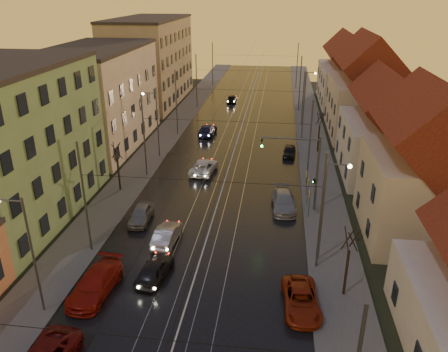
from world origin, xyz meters
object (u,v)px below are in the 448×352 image
at_px(street_lamp_3, 305,93).
at_px(driving_car_0, 155,269).
at_px(parked_left_3, 141,214).
at_px(traffic_light_mast, 306,164).
at_px(parked_right_1, 284,201).
at_px(driving_car_1, 167,234).
at_px(street_lamp_0, 26,245).
at_px(street_lamp_2, 155,118).
at_px(parked_left_2, 95,284).
at_px(parked_right_2, 289,151).
at_px(driving_car_2, 204,167).
at_px(driving_car_4, 232,99).
at_px(driving_car_3, 207,130).
at_px(street_lamp_1, 328,202).
at_px(parked_right_0, 301,300).

height_order(street_lamp_3, driving_car_0, street_lamp_3).
bearing_deg(parked_left_3, traffic_light_mast, 12.50).
bearing_deg(parked_right_1, driving_car_1, -147.05).
distance_m(street_lamp_0, street_lamp_2, 28.00).
bearing_deg(driving_car_1, parked_left_2, 67.96).
bearing_deg(parked_right_2, street_lamp_3, 85.01).
height_order(street_lamp_2, driving_car_1, street_lamp_2).
distance_m(street_lamp_0, street_lamp_3, 47.62).
distance_m(driving_car_0, driving_car_2, 19.40).
bearing_deg(traffic_light_mast, driving_car_4, 105.20).
relative_size(driving_car_3, parked_right_1, 0.99).
distance_m(driving_car_4, parked_left_3, 44.59).
height_order(street_lamp_1, parked_right_1, street_lamp_1).
bearing_deg(street_lamp_0, driving_car_3, 82.82).
bearing_deg(street_lamp_3, parked_left_3, -115.65).
bearing_deg(parked_right_2, parked_right_1, -88.59).
bearing_deg(driving_car_0, driving_car_3, -79.37).
bearing_deg(traffic_light_mast, street_lamp_2, 144.93).
xyz_separation_m(street_lamp_0, parked_right_0, (16.43, 2.36, -4.22)).
height_order(traffic_light_mast, driving_car_3, traffic_light_mast).
distance_m(traffic_light_mast, driving_car_0, 16.36).
bearing_deg(street_lamp_0, parked_right_2, 62.12).
xyz_separation_m(driving_car_0, driving_car_1, (-0.32, 4.73, 0.00)).
xyz_separation_m(parked_left_3, parked_right_2, (13.08, 18.09, -0.08)).
height_order(street_lamp_3, parked_left_3, street_lamp_3).
bearing_deg(parked_left_3, street_lamp_3, 61.59).
height_order(driving_car_1, driving_car_4, driving_car_1).
relative_size(street_lamp_3, parked_right_2, 2.22).
relative_size(street_lamp_1, street_lamp_3, 1.00).
bearing_deg(parked_left_3, parked_left_2, -92.97).
xyz_separation_m(driving_car_3, parked_right_2, (11.28, -7.14, -0.12)).
bearing_deg(parked_left_2, traffic_light_mast, 48.80).
bearing_deg(driving_car_0, street_lamp_1, -154.89).
bearing_deg(parked_right_0, driving_car_0, 164.37).
xyz_separation_m(traffic_light_mast, driving_car_2, (-10.58, 7.70, -3.91)).
relative_size(driving_car_2, parked_right_1, 0.98).
distance_m(traffic_light_mast, parked_left_2, 20.22).
bearing_deg(parked_left_2, street_lamp_1, 25.46).
distance_m(street_lamp_2, driving_car_4, 29.54).
height_order(driving_car_1, parked_right_0, driving_car_1).
distance_m(street_lamp_2, parked_left_3, 16.67).
bearing_deg(traffic_light_mast, parked_right_2, 94.48).
relative_size(driving_car_3, parked_left_2, 0.94).
relative_size(street_lamp_0, driving_car_1, 1.85).
height_order(driving_car_0, driving_car_2, driving_car_0).
xyz_separation_m(street_lamp_1, parked_right_0, (-1.78, -5.64, -4.22)).
relative_size(driving_car_0, driving_car_4, 1.01).
bearing_deg(street_lamp_0, traffic_light_mast, 43.10).
distance_m(driving_car_1, parked_left_2, 7.57).
height_order(street_lamp_0, driving_car_4, street_lamp_0).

